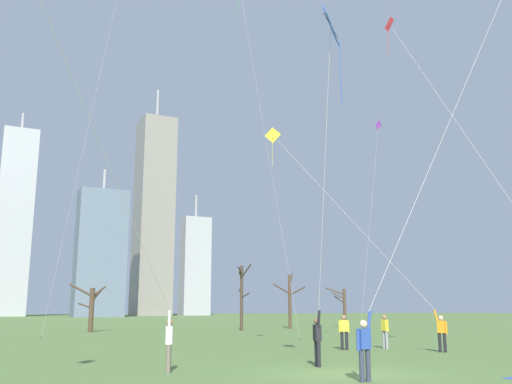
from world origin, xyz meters
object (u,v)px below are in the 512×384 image
Objects in this scene: bystander_strolling_midfield at (344,330)px; bare_tree_left_of_center at (91,306)px; kite_flyer_far_back_blue at (320,269)px; distant_kite_drifting_left_green at (246,24)px; bare_tree_leftmost at (343,306)px; distant_kite_drifting_right_pink at (116,3)px; kite_flyer_foreground_left_yellow at (417,303)px; bare_tree_right_of_center at (290,299)px; kite_flyer_foreground_right_white at (146,283)px; kite_flyer_midfield_center_orange at (395,269)px; distant_kite_low_near_trees_purple at (377,144)px; bare_tree_center at (242,294)px; bystander_watching_nearby at (385,330)px.

bystander_strolling_midfield is 0.40× the size of bare_tree_left_of_center.
distant_kite_drifting_left_green is (6.44, 20.05, 20.11)m from kite_flyer_far_back_blue.
bystander_strolling_midfield is 0.06× the size of distant_kite_drifting_left_green.
bare_tree_leftmost reaches higher than bystander_strolling_midfield.
distant_kite_drifting_right_pink is 7.09× the size of bare_tree_leftmost.
bare_tree_right_of_center is at bearing 71.90° from kite_flyer_foreground_left_yellow.
kite_flyer_foreground_right_white is 3.20× the size of bare_tree_left_of_center.
bare_tree_left_of_center is (-2.25, 36.50, -0.88)m from kite_flyer_midfield_center_orange.
kite_flyer_foreground_right_white is at bearing -121.41° from distant_kite_drifting_left_green.
kite_flyer_foreground_left_yellow is at bearing -60.97° from distant_kite_drifting_right_pink.
kite_flyer_foreground_left_yellow is 30.61m from bare_tree_right_of_center.
bare_tree_center is at bearing 147.44° from distant_kite_low_near_trees_purple.
kite_flyer_far_back_blue is at bearing -139.38° from bystander_watching_nearby.
distant_kite_drifting_left_green is (0.74, 13.02, 22.43)m from bystander_strolling_midfield.
kite_flyer_foreground_left_yellow is 0.58× the size of distant_kite_low_near_trees_purple.
kite_flyer_midfield_center_orange reaches higher than bare_tree_left_of_center.
bystander_strolling_midfield is at bearing -74.56° from bare_tree_left_of_center.
bare_tree_right_of_center reaches higher than bystander_strolling_midfield.
distant_kite_low_near_trees_purple is at bearing 15.82° from distant_kite_drifting_left_green.
bare_tree_left_of_center is at bearing 92.75° from kite_flyer_far_back_blue.
kite_flyer_midfield_center_orange is 34.85m from distant_kite_drifting_right_pink.
bare_tree_left_of_center is 19.21m from bare_tree_right_of_center.
kite_flyer_midfield_center_orange is 2.66× the size of bare_tree_center.
distant_kite_drifting_left_green is at bearing 58.59° from kite_flyer_foreground_right_white.
distant_kite_low_near_trees_purple is 3.55× the size of bare_tree_right_of_center.
bystander_watching_nearby is 0.08× the size of distant_kite_low_near_trees_purple.
kite_flyer_far_back_blue reaches higher than bystander_watching_nearby.
bystander_watching_nearby is 28.34m from bare_tree_left_of_center.
kite_flyer_midfield_center_orange is 36.58m from bare_tree_left_of_center.
distant_kite_low_near_trees_purple is 18.69m from bare_tree_center.
distant_kite_drifting_right_pink is at bearing 82.27° from kite_flyer_foreground_right_white.
distant_kite_drifting_right_pink is (-24.66, -0.50, 7.91)m from distant_kite_low_near_trees_purple.
kite_flyer_foreground_right_white is at bearing -176.84° from kite_flyer_far_back_blue.
bystander_strolling_midfield is 0.30× the size of bare_tree_right_of_center.
bystander_watching_nearby is (7.36, 9.87, -2.14)m from kite_flyer_midfield_center_orange.
kite_flyer_midfield_center_orange reaches higher than bare_tree_right_of_center.
bare_tree_left_of_center is (1.10, 9.55, -22.71)m from distant_kite_drifting_right_pink.
distant_kite_drifting_right_pink is at bearing -154.55° from bare_tree_right_of_center.
kite_flyer_foreground_left_yellow is 33.80m from bare_tree_leftmost.
bare_tree_leftmost is at bearing 59.17° from bystander_watching_nearby.
kite_flyer_midfield_center_orange is (-7.44, -7.52, 0.87)m from kite_flyer_foreground_left_yellow.
kite_flyer_foreground_right_white is at bearing -124.81° from bare_tree_right_of_center.
kite_flyer_foreground_left_yellow is at bearing -71.52° from bare_tree_left_of_center.
bystander_strolling_midfield is (5.05, 10.04, -2.14)m from kite_flyer_midfield_center_orange.
bare_tree_leftmost is 6.77m from bare_tree_right_of_center.
kite_flyer_far_back_blue is 37.92m from bare_tree_right_of_center.
distant_kite_drifting_right_pink reaches higher than distant_kite_drifting_left_green.
kite_flyer_foreground_left_yellow is 0.38× the size of distant_kite_drifting_right_pink.
kite_flyer_foreground_right_white reaches higher than bystander_strolling_midfield.
bare_tree_left_of_center is at bearing 109.85° from bystander_watching_nearby.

